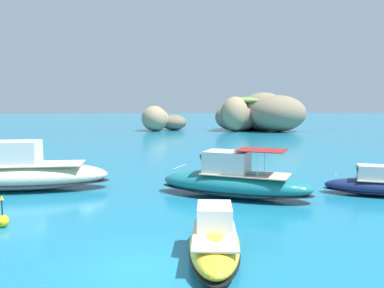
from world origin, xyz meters
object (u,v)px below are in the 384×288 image
Objects in this scene: motorboat_yellow at (214,239)px; motorboat_cream at (23,173)px; islet_large at (258,114)px; channel_buoy at (3,220)px; motorboat_navy at (377,185)px; islet_small at (161,120)px; motorboat_teal at (233,182)px.

motorboat_cream is (-11.03, 12.07, 0.45)m from motorboat_yellow.
motorboat_yellow is (-17.57, -65.10, -2.73)m from islet_large.
channel_buoy is at bearing -113.76° from islet_large.
motorboat_cream reaches higher than motorboat_navy.
motorboat_yellow is 10.14m from channel_buoy.
motorboat_navy reaches higher than channel_buoy.
channel_buoy is (-7.08, -62.49, -1.81)m from islet_small.
islet_large reaches higher than motorboat_navy.
islet_large is 1.98× the size of islet_small.
motorboat_teal is (-15.21, -56.04, -2.41)m from islet_large.
motorboat_yellow is 4.37× the size of channel_buoy.
islet_large is at bearing -4.29° from islet_small.
islet_small is at bearing 94.53° from motorboat_teal.
islet_small is 62.91m from channel_buoy.
motorboat_yellow is at bearing -47.57° from motorboat_cream.
islet_large is at bearing 74.89° from motorboat_yellow.
motorboat_navy is at bearing -76.92° from islet_small.
motorboat_teal is 8.89m from motorboat_navy.
motorboat_navy is at bearing 12.78° from channel_buoy.
islet_large is 3.06× the size of motorboat_navy.
motorboat_teal is 6.58× the size of channel_buoy.
islet_small is 1.57× the size of motorboat_yellow.
motorboat_cream is at bearing -99.21° from islet_small.
motorboat_teal is 12.67m from channel_buoy.
islet_large is 19.86m from islet_small.
islet_small is 66.64m from motorboat_yellow.
motorboat_cream is at bearing 132.43° from motorboat_yellow.
motorboat_yellow is 0.58× the size of motorboat_cream.
islet_large is 67.49m from motorboat_yellow.
motorboat_yellow is 0.66× the size of motorboat_teal.
motorboat_cream is at bearing 171.53° from motorboat_navy.
motorboat_cream is 1.69× the size of motorboat_navy.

